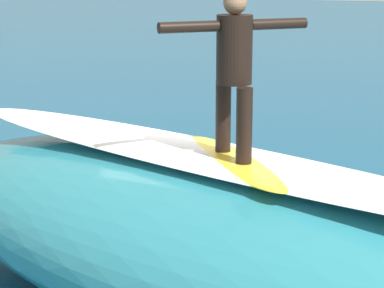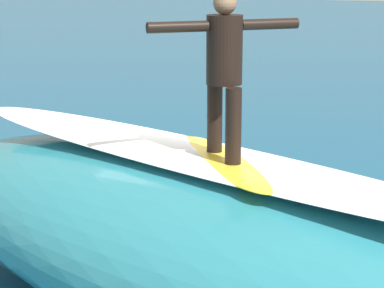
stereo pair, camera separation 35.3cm
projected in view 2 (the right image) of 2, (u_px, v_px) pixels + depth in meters
The scene contains 8 objects.
ground_plane at pixel (196, 251), 9.41m from camera, with size 120.00×120.00×0.00m, color #145175.
wave_crest at pixel (199, 240), 7.50m from camera, with size 8.51×3.13×1.68m, color teal.
wave_foam_lip at pixel (200, 156), 7.29m from camera, with size 7.23×1.10×0.08m, color white.
surfboard_riding at pixel (223, 162), 7.08m from camera, with size 2.20×0.55×0.09m, color yellow.
surfer_riding at pixel (224, 62), 6.85m from camera, with size 1.11×1.12×1.56m.
surfboard_paddling at pixel (174, 182), 12.20m from camera, with size 2.45×0.49×0.07m, color #EAE5C6.
surfer_paddling at pixel (181, 173), 12.16m from camera, with size 1.55×0.82×0.29m.
foam_patch_near at pixel (342, 227), 10.09m from camera, with size 1.04×0.81×0.14m, color white.
Camera 2 is at (-3.78, 7.95, 3.60)m, focal length 69.36 mm.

